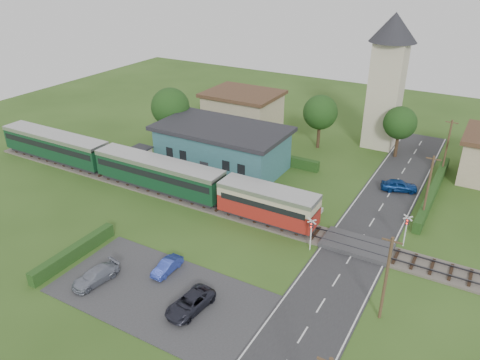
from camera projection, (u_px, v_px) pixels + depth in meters
The scene contains 30 objects.
ground at pixel (250, 229), 45.53m from camera, with size 120.00×120.00×0.00m, color #2D4C19.
railway_track at pixel (260, 218), 47.04m from camera, with size 76.00×3.20×0.49m.
road at pixel (350, 259), 41.05m from camera, with size 6.00×70.00×0.05m, color #28282B.
car_park at pixel (160, 293), 36.84m from camera, with size 17.00×9.00×0.08m, color #333335.
crossing_deck at pixel (357, 245), 42.52m from camera, with size 6.20×3.40×0.45m, color #333335.
platform at pixel (196, 183), 53.95m from camera, with size 30.00×3.00×0.45m, color gray.
equipment_hut at pixel (141, 157), 56.85m from camera, with size 2.30×2.30×2.55m.
station_building at pixel (222, 147), 57.37m from camera, with size 16.00×9.00×5.30m.
train at pixel (136, 167), 53.24m from camera, with size 43.20×2.90×3.40m.
church_tower at pixel (388, 72), 60.58m from camera, with size 6.00×6.00×17.60m.
house_west at pixel (243, 110), 70.46m from camera, with size 10.80×8.80×5.50m.
hedge_carpark at pixel (74, 253), 40.84m from camera, with size 0.80×9.00×1.20m, color #193814.
hedge_roadside at pixel (433, 191), 51.37m from camera, with size 0.80×18.00×1.20m, color #193814.
hedge_station at pixel (240, 150), 61.78m from camera, with size 22.00×0.80×1.30m, color #193814.
tree_a at pixel (170, 107), 62.99m from camera, with size 5.20×5.20×8.00m.
tree_b at pixel (320, 112), 62.11m from camera, with size 4.60×4.60×7.34m.
tree_c at pixel (400, 123), 59.36m from camera, with size 4.20×4.20×6.78m.
utility_pole_b at pixel (386, 278), 32.92m from camera, with size 1.40×0.22×7.00m.
utility_pole_c at pixel (428, 188), 45.37m from camera, with size 1.40×0.22×7.00m.
utility_pole_d at pixel (447, 147), 54.71m from camera, with size 1.40×0.22×7.00m.
crossing_signal_near at pixel (311, 229), 41.41m from camera, with size 0.84×0.28×3.28m.
crossing_signal_far at pixel (406, 226), 41.93m from camera, with size 0.84×0.28×3.28m.
streetlamp_west at pixel (185, 110), 69.59m from camera, with size 0.30×0.30×5.15m.
streetlamp_east at pixel (467, 141), 58.05m from camera, with size 0.30×0.30×5.15m.
car_on_road at pixel (399, 185), 52.30m from camera, with size 1.58×3.93×1.34m, color navy.
car_park_blue at pixel (167, 266), 39.08m from camera, with size 1.12×3.20×1.05m, color #283B9D.
car_park_silver at pixel (96, 276), 37.83m from camera, with size 1.65×4.05×1.17m, color gray.
car_park_dark at pixel (190, 303), 34.90m from camera, with size 1.97×4.27×1.19m, color #20212C.
pedestrian_near at pixel (258, 195), 49.26m from camera, with size 0.54×0.35×1.47m, color gray.
pedestrian_far at pixel (165, 170), 54.74m from camera, with size 0.76×0.60×1.57m, color gray.
Camera 1 is at (18.47, -34.11, 24.33)m, focal length 35.00 mm.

